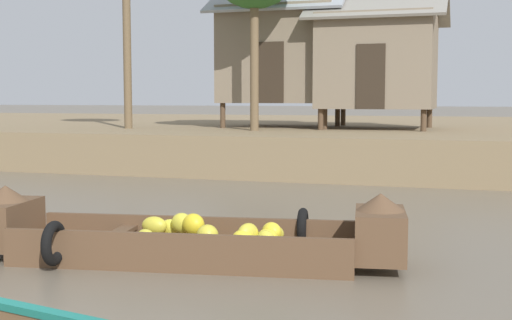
{
  "coord_description": "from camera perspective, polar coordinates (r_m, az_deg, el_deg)",
  "views": [
    {
      "loc": [
        3.94,
        -3.21,
        1.98
      ],
      "look_at": [
        1.04,
        5.9,
        1.11
      ],
      "focal_mm": 47.99,
      "sensor_mm": 36.0,
      "label": 1
    }
  ],
  "objects": [
    {
      "name": "banana_boat",
      "position": [
        8.35,
        -5.7,
        -6.41
      ],
      "size": [
        5.31,
        2.29,
        0.88
      ],
      "color": "brown",
      "rests_on": "ground"
    },
    {
      "name": "riverbank_strip",
      "position": [
        25.68,
        8.84,
        1.91
      ],
      "size": [
        160.0,
        20.0,
        1.06
      ],
      "primitive_type": "cube",
      "color": "#7F6B4C",
      "rests_on": "ground"
    },
    {
      "name": "ground_plane",
      "position": [
        13.92,
        1.06,
        -2.96
      ],
      "size": [
        300.0,
        300.0,
        0.0
      ],
      "primitive_type": "plane",
      "color": "#665B4C"
    },
    {
      "name": "stilt_house_left",
      "position": [
        21.96,
        2.5,
        8.82
      ],
      "size": [
        4.27,
        3.85,
        4.6
      ],
      "color": "#4C3826",
      "rests_on": "riverbank_strip"
    },
    {
      "name": "stilt_house_mid_left",
      "position": [
        20.77,
        10.14,
        8.23
      ],
      "size": [
        3.98,
        3.43,
        4.16
      ],
      "color": "#4C3826",
      "rests_on": "riverbank_strip"
    }
  ]
}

